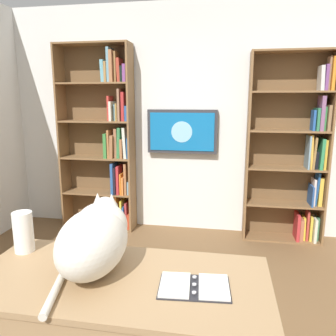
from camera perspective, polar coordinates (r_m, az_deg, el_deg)
name	(u,v)px	position (r m, az deg, el deg)	size (l,w,h in m)	color
wall_back	(189,121)	(4.05, 3.68, 8.09)	(4.52, 0.06, 2.70)	silver
bookshelf_left	(296,153)	(3.97, 21.07, 2.39)	(0.87, 0.28, 2.11)	brown
bookshelf_right	(107,140)	(4.14, -10.48, 4.68)	(0.90, 0.28, 2.24)	brown
wall_mounted_tv	(182,132)	(3.99, 2.43, 6.24)	(0.83, 0.07, 0.52)	#333338
desk	(118,300)	(1.78, -8.49, -21.41)	(1.47, 0.69, 0.75)	#A37F56
cat	(95,237)	(1.76, -12.31, -11.39)	(0.32, 0.66, 0.36)	silver
open_binder	(194,286)	(1.64, 4.52, -19.53)	(0.35, 0.25, 0.02)	#26262B
paper_towel_roll	(23,232)	(2.10, -23.53, -10.01)	(0.11, 0.11, 0.23)	white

